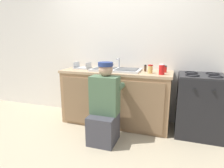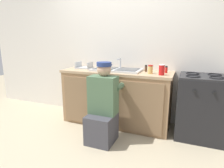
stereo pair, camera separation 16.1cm
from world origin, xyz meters
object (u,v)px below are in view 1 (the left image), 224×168
Objects in this scene: sink_double_basin at (116,69)px; spice_bottle_pepper at (145,68)px; plumber_person at (104,110)px; soda_cup_red at (162,69)px; spice_bottle_red at (165,69)px; condiment_jar at (150,69)px; stove_range at (199,105)px; dish_rack_tray at (83,67)px.

sink_double_basin reaches higher than spice_bottle_pepper.
soda_cup_red is at bearing 34.96° from plumber_person.
plumber_person is at bearing -136.63° from spice_bottle_red.
sink_double_basin is 5.26× the size of soda_cup_red.
plumber_person is at bearing -86.91° from sink_double_basin.
plumber_person is 7.26× the size of soda_cup_red.
condiment_jar is at bearing -58.20° from spice_bottle_pepper.
stove_range is 0.97m from spice_bottle_pepper.
soda_cup_red is at bearing -20.03° from condiment_jar.
condiment_jar is at bearing 46.26° from plumber_person.
soda_cup_red reaches higher than spice_bottle_red.
sink_double_basin is 0.57m from condiment_jar.
plumber_person is (-1.26, -0.63, 0.00)m from stove_range.
plumber_person is 1.00m from soda_cup_red.
soda_cup_red reaches higher than condiment_jar.
plumber_person is 10.52× the size of spice_bottle_red.
sink_double_basin is 1.37m from stove_range.
condiment_jar reaches higher than dish_rack_tray.
sink_double_basin is 7.62× the size of spice_bottle_pepper.
plumber_person reaches higher than spice_bottle_pepper.
spice_bottle_red is at bearing 172.42° from stove_range.
stove_range is 0.78m from soda_cup_red.
condiment_jar reaches higher than spice_bottle_pepper.
dish_rack_tray is 2.67× the size of spice_bottle_red.
condiment_jar is at bearing -8.18° from sink_double_basin.
dish_rack_tray is at bearing 172.06° from soda_cup_red.
soda_cup_red is at bearing -7.94° from dish_rack_tray.
spice_bottle_pepper is (-0.27, 0.22, -0.02)m from soda_cup_red.
sink_double_basin is at bearing -4.25° from dish_rack_tray.
stove_range is 0.84× the size of plumber_person.
plumber_person is at bearing -145.04° from soda_cup_red.
dish_rack_tray is (-1.92, 0.05, 0.47)m from stove_range.
plumber_person is 3.94× the size of dish_rack_tray.
plumber_person is 0.97m from spice_bottle_pepper.
spice_bottle_pepper is (-0.83, 0.08, 0.50)m from stove_range.
condiment_jar reaches higher than spice_bottle_red.
plumber_person reaches higher than spice_bottle_red.
sink_double_basin is at bearing -175.08° from spice_bottle_red.
dish_rack_tray is at bearing 173.89° from condiment_jar.
plumber_person is at bearing -45.56° from dish_rack_tray.
spice_bottle_pepper is (0.43, 0.71, 0.49)m from plumber_person.
spice_bottle_red is at bearing 0.80° from dish_rack_tray.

